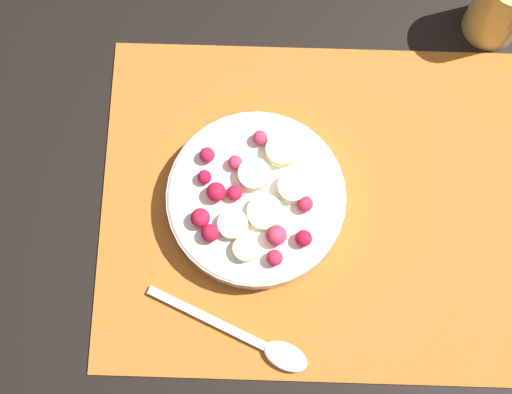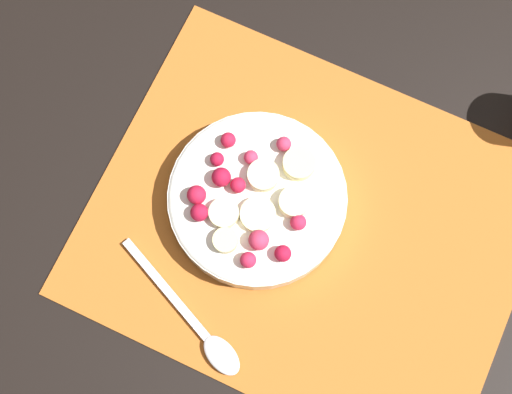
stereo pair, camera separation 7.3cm
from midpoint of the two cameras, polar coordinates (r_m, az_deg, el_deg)
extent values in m
plane|color=black|center=(0.78, 1.88, -1.23)|extent=(3.00, 3.00, 0.00)
cube|color=#B26023|center=(0.77, 1.89, -1.18)|extent=(0.46, 0.37, 0.01)
cylinder|color=silver|center=(0.76, -2.72, -0.99)|extent=(0.19, 0.19, 0.03)
torus|color=silver|center=(0.75, -2.76, -0.80)|extent=(0.19, 0.19, 0.01)
cylinder|color=white|center=(0.74, -2.78, -0.72)|extent=(0.17, 0.17, 0.00)
cylinder|color=beige|center=(0.73, -4.68, -2.76)|extent=(0.03, 0.03, 0.01)
cylinder|color=#F4EAB7|center=(0.74, -2.94, 1.26)|extent=(0.05, 0.05, 0.01)
cylinder|color=beige|center=(0.73, -2.11, -1.81)|extent=(0.05, 0.05, 0.01)
cylinder|color=beige|center=(0.73, -3.70, -4.74)|extent=(0.04, 0.04, 0.01)
cylinder|color=beige|center=(0.74, 0.18, 0.21)|extent=(0.04, 0.04, 0.01)
cylinder|color=beige|center=(0.75, -0.66, 3.21)|extent=(0.05, 0.05, 0.01)
sphere|color=#DB3356|center=(0.75, -2.43, 4.23)|extent=(0.02, 0.02, 0.02)
sphere|color=#B21433|center=(0.73, -6.53, -3.46)|extent=(0.02, 0.02, 0.02)
sphere|color=red|center=(0.73, -7.30, -2.23)|extent=(0.02, 0.02, 0.02)
sphere|color=#D12347|center=(0.73, 1.13, -1.12)|extent=(0.02, 0.02, 0.02)
sphere|color=#B21433|center=(0.74, -6.91, 1.05)|extent=(0.01, 0.01, 0.01)
sphere|color=#B21433|center=(0.72, 0.98, -3.90)|extent=(0.02, 0.02, 0.02)
sphere|color=#DB3356|center=(0.72, -1.21, -3.66)|extent=(0.02, 0.02, 0.02)
sphere|color=#DB3356|center=(0.75, -4.45, 2.24)|extent=(0.02, 0.02, 0.02)
sphere|color=#D12347|center=(0.72, -1.38, -5.47)|extent=(0.02, 0.02, 0.02)
sphere|color=red|center=(0.75, -6.70, 2.82)|extent=(0.02, 0.02, 0.02)
sphere|color=red|center=(0.74, -4.52, -0.23)|extent=(0.02, 0.02, 0.02)
sphere|color=#B21433|center=(0.74, -6.01, -0.10)|extent=(0.02, 0.02, 0.02)
cube|color=silver|center=(0.76, -6.69, -10.15)|extent=(0.13, 0.06, 0.00)
ellipsoid|color=silver|center=(0.75, -0.44, -13.20)|extent=(0.05, 0.04, 0.01)
cylinder|color=#F4CC66|center=(0.84, 16.81, 14.09)|extent=(0.06, 0.06, 0.10)
camera|label=1|loc=(0.04, -92.92, -11.26)|focal=50.00mm
camera|label=2|loc=(0.04, 87.08, 11.26)|focal=50.00mm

